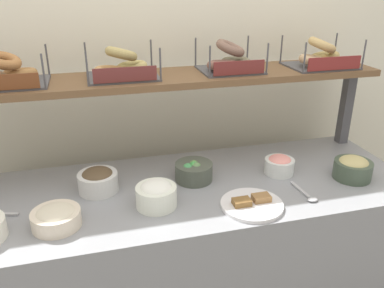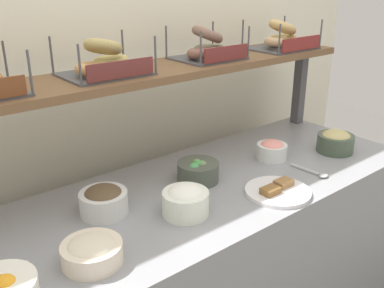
% 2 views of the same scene
% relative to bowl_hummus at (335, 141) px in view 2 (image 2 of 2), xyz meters
% --- Properties ---
extents(back_wall, '(3.14, 0.06, 2.40)m').
position_rel_bowl_hummus_xyz_m(back_wall, '(-0.71, 0.66, 0.30)').
color(back_wall, white).
rests_on(back_wall, ground_plane).
extents(deli_counter, '(1.94, 0.70, 0.85)m').
position_rel_bowl_hummus_xyz_m(deli_counter, '(-0.71, 0.11, -0.48)').
color(deli_counter, gray).
rests_on(deli_counter, ground_plane).
extents(shelf_riser_right, '(0.05, 0.05, 0.40)m').
position_rel_bowl_hummus_xyz_m(shelf_riser_right, '(0.20, 0.38, 0.15)').
color(shelf_riser_right, '#4C4C51').
rests_on(shelf_riser_right, deli_counter).
extents(upper_shelf, '(1.90, 0.32, 0.03)m').
position_rel_bowl_hummus_xyz_m(upper_shelf, '(-0.71, 0.38, 0.36)').
color(upper_shelf, brown).
rests_on(upper_shelf, shelf_riser_left).
extents(bowl_hummus, '(0.17, 0.17, 0.10)m').
position_rel_bowl_hummus_xyz_m(bowl_hummus, '(0.00, 0.00, 0.00)').
color(bowl_hummus, '#41503F').
rests_on(bowl_hummus, deli_counter).
extents(bowl_veggie_mix, '(0.17, 0.17, 0.09)m').
position_rel_bowl_hummus_xyz_m(bowl_veggie_mix, '(-0.69, 0.17, -0.01)').
color(bowl_veggie_mix, '#4B5246').
rests_on(bowl_veggie_mix, deli_counter).
extents(bowl_lox_spread, '(0.13, 0.13, 0.09)m').
position_rel_bowl_hummus_xyz_m(bowl_lox_spread, '(-0.30, 0.13, -0.01)').
color(bowl_lox_spread, white).
rests_on(bowl_lox_spread, deli_counter).
extents(bowl_cream_cheese, '(0.16, 0.16, 0.11)m').
position_rel_bowl_hummus_xyz_m(bowl_cream_cheese, '(-0.89, -0.00, 0.00)').
color(bowl_cream_cheese, white).
rests_on(bowl_cream_cheese, deli_counter).
extents(bowl_chocolate_spread, '(0.17, 0.17, 0.10)m').
position_rel_bowl_hummus_xyz_m(bowl_chocolate_spread, '(-1.11, 0.18, -0.00)').
color(bowl_chocolate_spread, silver).
rests_on(bowl_chocolate_spread, deli_counter).
extents(bowl_potato_salad, '(0.18, 0.18, 0.08)m').
position_rel_bowl_hummus_xyz_m(bowl_potato_salad, '(-1.27, -0.05, -0.01)').
color(bowl_potato_salad, beige).
rests_on(bowl_potato_salad, deli_counter).
extents(serving_plate_white, '(0.25, 0.25, 0.04)m').
position_rel_bowl_hummus_xyz_m(serving_plate_white, '(-0.53, -0.11, -0.04)').
color(serving_plate_white, white).
rests_on(serving_plate_white, deli_counter).
extents(serving_spoon_near_plate, '(0.04, 0.18, 0.01)m').
position_rel_bowl_hummus_xyz_m(serving_spoon_near_plate, '(-0.28, -0.10, -0.04)').
color(serving_spoon_near_plate, '#B7B7BC').
rests_on(serving_spoon_near_plate, deli_counter).
extents(bagel_basket_sesame, '(0.31, 0.24, 0.14)m').
position_rel_bowl_hummus_xyz_m(bagel_basket_sesame, '(-0.96, 0.39, 0.43)').
color(bagel_basket_sesame, '#4C4C51').
rests_on(bagel_basket_sesame, upper_shelf).
extents(bagel_basket_poppy, '(0.28, 0.24, 0.15)m').
position_rel_bowl_hummus_xyz_m(bagel_basket_poppy, '(-0.46, 0.39, 0.43)').
color(bagel_basket_poppy, '#4C4C51').
rests_on(bagel_basket_poppy, upper_shelf).
extents(bagel_basket_plain, '(0.32, 0.26, 0.15)m').
position_rel_bowl_hummus_xyz_m(bagel_basket_plain, '(-0.00, 0.36, 0.43)').
color(bagel_basket_plain, '#4C4C51').
rests_on(bagel_basket_plain, upper_shelf).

